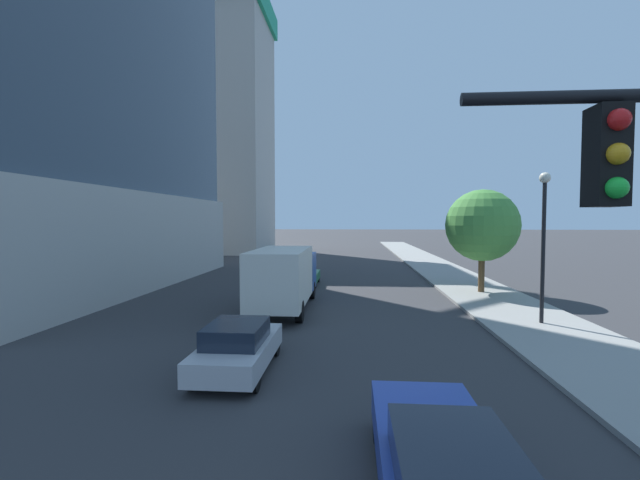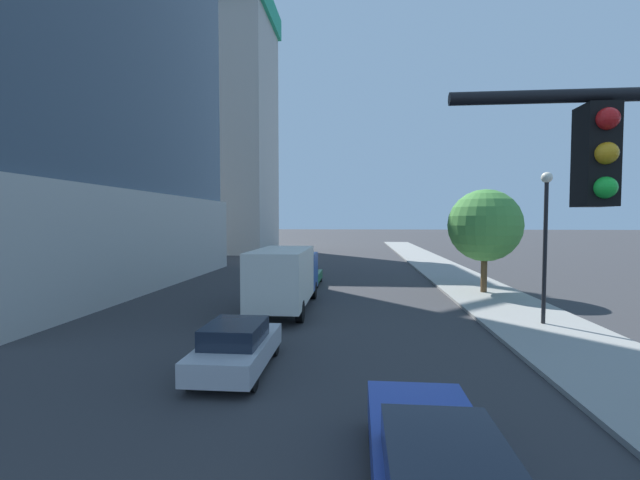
# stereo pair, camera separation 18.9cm
# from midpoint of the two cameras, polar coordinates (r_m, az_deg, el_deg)

# --- Properties ---
(sidewalk) EXTENTS (4.57, 120.00, 0.15)m
(sidewalk) POSITION_cam_midpoint_polar(r_m,az_deg,el_deg) (23.99, 23.68, -7.89)
(sidewalk) COLOR gray
(sidewalk) RESTS_ON ground
(construction_building) EXTENTS (15.98, 18.50, 42.73)m
(construction_building) POSITION_cam_midpoint_polar(r_m,az_deg,el_deg) (61.42, -13.99, 16.06)
(construction_building) COLOR #B2AFA8
(construction_building) RESTS_ON ground
(street_lamp) EXTENTS (0.44, 0.44, 6.20)m
(street_lamp) POSITION_cam_midpoint_polar(r_m,az_deg,el_deg) (19.30, 28.82, 1.73)
(street_lamp) COLOR black
(street_lamp) RESTS_ON sidewalk
(street_tree) EXTENTS (4.24, 4.24, 6.07)m
(street_tree) POSITION_cam_midpoint_polar(r_m,az_deg,el_deg) (26.30, 21.89, 1.86)
(street_tree) COLOR brown
(street_tree) RESTS_ON sidewalk
(car_green) EXTENTS (1.92, 4.03, 1.33)m
(car_green) POSITION_cam_midpoint_polar(r_m,az_deg,el_deg) (28.20, -1.78, -4.86)
(car_green) COLOR #1E6638
(car_green) RESTS_ON ground
(car_blue) EXTENTS (1.91, 4.73, 1.46)m
(car_blue) POSITION_cam_midpoint_polar(r_m,az_deg,el_deg) (7.35, 16.37, -27.33)
(car_blue) COLOR #233D9E
(car_blue) RESTS_ON ground
(car_silver) EXTENTS (1.85, 4.20, 1.46)m
(car_silver) POSITION_cam_midpoint_polar(r_m,az_deg,el_deg) (12.66, -10.95, -14.19)
(car_silver) COLOR #B7B7BC
(car_silver) RESTS_ON ground
(box_truck) EXTENTS (2.39, 7.92, 3.05)m
(box_truck) POSITION_cam_midpoint_polar(r_m,az_deg,el_deg) (20.36, -4.48, -4.83)
(box_truck) COLOR #1E4799
(box_truck) RESTS_ON ground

